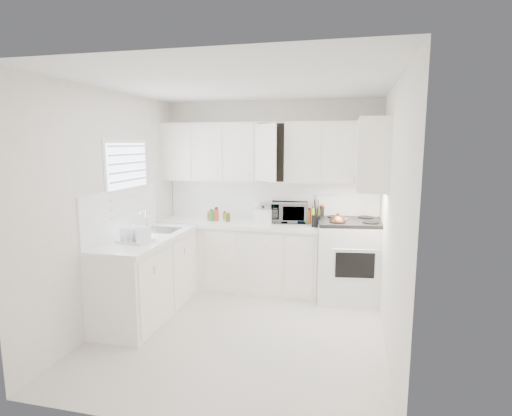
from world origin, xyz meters
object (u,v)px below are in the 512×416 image
(rice_cooker, at_px, (263,215))
(utensil_crock, at_px, (316,213))
(tea_kettle, at_px, (337,221))
(microwave, at_px, (290,210))
(dish_rack, at_px, (135,233))
(stove, at_px, (351,249))

(rice_cooker, relative_size, utensil_crock, 0.65)
(tea_kettle, relative_size, microwave, 0.50)
(tea_kettle, distance_m, utensil_crock, 0.31)
(utensil_crock, distance_m, dish_rack, 2.26)
(dish_rack, bearing_deg, microwave, 57.11)
(rice_cooker, height_order, utensil_crock, utensil_crock)
(rice_cooker, bearing_deg, utensil_crock, -11.26)
(tea_kettle, xyz_separation_m, rice_cooker, (-0.99, 0.18, 0.01))
(stove, bearing_deg, microwave, 158.69)
(stove, height_order, tea_kettle, stove)
(stove, xyz_separation_m, rice_cooker, (-1.17, 0.02, 0.40))
(tea_kettle, relative_size, utensil_crock, 0.68)
(tea_kettle, bearing_deg, utensil_crock, 146.72)
(microwave, xyz_separation_m, rice_cooker, (-0.33, -0.18, -0.05))
(dish_rack, bearing_deg, stove, 40.92)
(microwave, height_order, utensil_crock, utensil_crock)
(microwave, xyz_separation_m, dish_rack, (-1.47, -1.54, -0.07))
(stove, bearing_deg, tea_kettle, -146.44)
(utensil_crock, bearing_deg, microwave, 146.49)
(tea_kettle, distance_m, microwave, 0.75)
(utensil_crock, bearing_deg, rice_cooker, 173.81)
(stove, height_order, dish_rack, stove)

